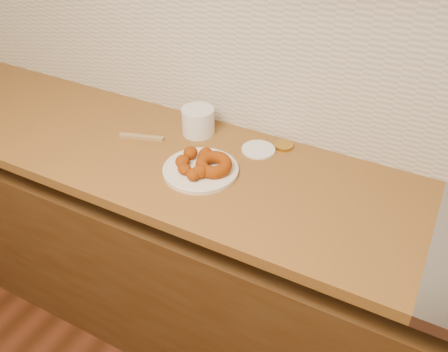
{
  "coord_description": "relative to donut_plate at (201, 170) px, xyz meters",
  "views": [
    {
      "loc": [
        0.43,
        0.54,
        1.85
      ],
      "look_at": [
        -0.14,
        1.63,
        0.93
      ],
      "focal_mm": 38.0,
      "sensor_mm": 36.0,
      "label": 1
    }
  ],
  "objects": [
    {
      "name": "wall_back",
      "position": [
        0.24,
        0.35,
        0.44
      ],
      "size": [
        4.0,
        0.02,
        2.7
      ],
      "primitive_type": "cube",
      "color": "tan",
      "rests_on": "ground"
    },
    {
      "name": "fried_dough_chunks",
      "position": [
        -0.02,
        -0.01,
        0.03
      ],
      "size": [
        0.15,
        0.18,
        0.05
      ],
      "color": "#954001",
      "rests_on": "donut_plate"
    },
    {
      "name": "tub_lid",
      "position": [
        0.12,
        0.21,
        -0.0
      ],
      "size": [
        0.16,
        0.16,
        0.01
      ],
      "primitive_type": "cylinder",
      "rotation": [
        0.0,
        0.0,
        0.41
      ],
      "color": "white",
      "rests_on": "butcher_block"
    },
    {
      "name": "donut_plate",
      "position": [
        0.0,
        0.0,
        0.0
      ],
      "size": [
        0.26,
        0.26,
        0.01
      ],
      "primitive_type": "cylinder",
      "color": "white",
      "rests_on": "butcher_block"
    },
    {
      "name": "base_cabinet",
      "position": [
        0.24,
        0.04,
        -0.52
      ],
      "size": [
        3.6,
        0.6,
        0.77
      ],
      "primitive_type": "cube",
      "color": "#4E351B",
      "rests_on": "floor"
    },
    {
      "name": "backsplash",
      "position": [
        0.24,
        0.34,
        0.29
      ],
      "size": [
        3.6,
        0.02,
        0.6
      ],
      "primitive_type": "cube",
      "color": "beige",
      "rests_on": "wall_back"
    },
    {
      "name": "butcher_block",
      "position": [
        -0.41,
        0.04,
        -0.03
      ],
      "size": [
        2.3,
        0.62,
        0.04
      ],
      "primitive_type": "cube",
      "color": "olive",
      "rests_on": "base_cabinet"
    },
    {
      "name": "ring_donut",
      "position": [
        0.04,
        0.01,
        0.03
      ],
      "size": [
        0.17,
        0.17,
        0.06
      ],
      "primitive_type": "torus",
      "rotation": [
        0.1,
        0.0,
        0.53
      ],
      "color": "#954001",
      "rests_on": "donut_plate"
    },
    {
      "name": "plastic_tub",
      "position": [
        -0.13,
        0.21,
        0.04
      ],
      "size": [
        0.16,
        0.16,
        0.1
      ],
      "primitive_type": "cylinder",
      "rotation": [
        0.0,
        0.0,
        -0.36
      ],
      "color": "white",
      "rests_on": "butcher_block"
    },
    {
      "name": "brass_jar_lid",
      "position": [
        0.19,
        0.27,
        -0.0
      ],
      "size": [
        0.07,
        0.07,
        0.01
      ],
      "primitive_type": "cylinder",
      "rotation": [
        0.0,
        0.0,
        -0.05
      ],
      "color": "#B5872E",
      "rests_on": "butcher_block"
    },
    {
      "name": "wooden_utensil",
      "position": [
        -0.3,
        0.08,
        -0.0
      ],
      "size": [
        0.17,
        0.07,
        0.01
      ],
      "primitive_type": "cube",
      "rotation": [
        0.0,
        0.0,
        0.3
      ],
      "color": "#A18251",
      "rests_on": "butcher_block"
    }
  ]
}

